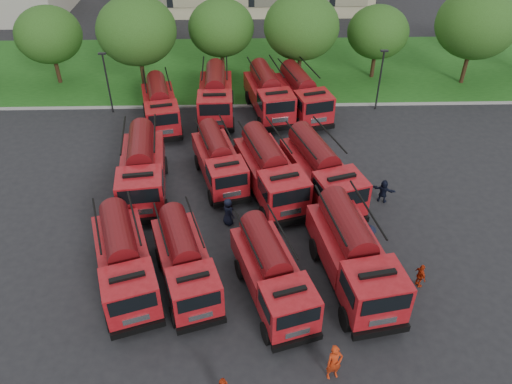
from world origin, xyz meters
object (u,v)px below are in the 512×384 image
firefighter_3 (366,253)px  fire_truck_8 (160,106)px  fire_truck_4 (142,169)px  firefighter_4 (229,223)px  firefighter_0 (332,376)px  fire_truck_10 (268,94)px  fire_truck_1 (185,261)px  fire_truck_5 (219,160)px  fire_truck_11 (302,94)px  fire_truck_7 (321,171)px  fire_truck_3 (353,255)px  firefighter_5 (381,201)px  fire_truck_0 (124,261)px  firefighter_2 (418,286)px  fire_truck_6 (270,171)px  fire_truck_9 (216,95)px  fire_truck_2 (272,273)px

firefighter_3 → fire_truck_8: bearing=-63.5°
fire_truck_4 → firefighter_4: fire_truck_4 is taller
firefighter_0 → firefighter_4: bearing=99.2°
fire_truck_8 → firefighter_4: bearing=-78.4°
fire_truck_10 → fire_truck_1: bearing=-116.6°
fire_truck_5 → fire_truck_8: size_ratio=0.96×
fire_truck_11 → fire_truck_4: bearing=-151.7°
fire_truck_7 → fire_truck_10: 11.66m
fire_truck_3 → fire_truck_8: fire_truck_3 is taller
fire_truck_10 → firefighter_5: fire_truck_10 is taller
fire_truck_5 → firefighter_3: bearing=-56.6°
fire_truck_0 → fire_truck_8: fire_truck_0 is taller
fire_truck_8 → firefighter_5: (15.26, -10.47, -1.64)m
fire_truck_11 → firefighter_2: (4.24, -19.22, -1.72)m
fire_truck_3 → fire_truck_6: (-3.88, 7.77, -0.06)m
firefighter_2 → firefighter_4: firefighter_4 is taller
fire_truck_7 → firefighter_0: 13.38m
fire_truck_0 → fire_truck_6: 10.94m
fire_truck_9 → fire_truck_11: fire_truck_9 is taller
fire_truck_6 → fire_truck_7: size_ratio=0.98×
fire_truck_5 → firefighter_2: size_ratio=4.91×
fire_truck_2 → fire_truck_8: 19.78m
fire_truck_2 → fire_truck_10: 19.85m
fire_truck_3 → fire_truck_10: size_ratio=1.05×
fire_truck_6 → fire_truck_7: fire_truck_7 is taller
fire_truck_2 → fire_truck_10: size_ratio=0.93×
fire_truck_3 → firefighter_0: bearing=-117.5°
fire_truck_9 → firefighter_4: 14.07m
fire_truck_6 → fire_truck_10: bearing=71.5°
fire_truck_5 → fire_truck_10: (3.69, 9.49, 0.18)m
fire_truck_5 → fire_truck_11: (6.44, 9.34, 0.15)m
fire_truck_0 → fire_truck_1: 3.06m
firefighter_0 → firefighter_3: bearing=53.2°
firefighter_2 → fire_truck_7: bearing=13.5°
fire_truck_5 → fire_truck_10: 10.19m
fire_truck_7 → firefighter_5: (3.93, -0.83, -1.80)m
fire_truck_8 → firefighter_2: (15.52, -17.70, -1.64)m
fire_truck_2 → firefighter_0: size_ratio=3.74×
fire_truck_0 → firefighter_5: size_ratio=4.85×
fire_truck_2 → fire_truck_7: bearing=50.9°
fire_truck_3 → fire_truck_10: bearing=90.1°
fire_truck_4 → firefighter_4: (5.49, -3.41, -1.80)m
fire_truck_4 → firefighter_4: 6.71m
fire_truck_11 → firefighter_5: bearing=-86.5°
fire_truck_10 → fire_truck_11: fire_truck_10 is taller
fire_truck_8 → fire_truck_10: bearing=-1.2°
fire_truck_1 → firefighter_3: size_ratio=3.67×
fire_truck_9 → firefighter_3: (9.00, -16.66, -1.76)m
fire_truck_0 → fire_truck_9: size_ratio=1.00×
fire_truck_7 → fire_truck_9: size_ratio=1.07×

